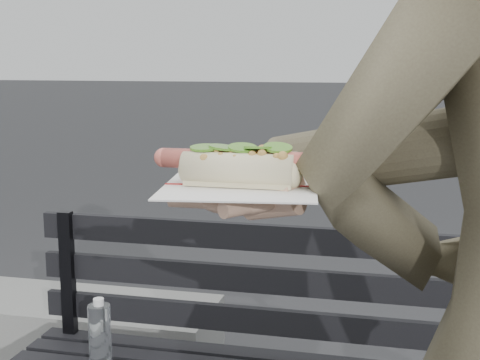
# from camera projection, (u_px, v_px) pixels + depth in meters

# --- Properties ---
(park_bench) EXTENTS (1.50, 0.44, 0.88)m
(park_bench) POSITION_uv_depth(u_px,v_px,m) (263.00, 356.00, 1.89)
(park_bench) COLOR black
(park_bench) RESTS_ON ground
(concrete_block) EXTENTS (1.20, 0.40, 0.40)m
(concrete_block) POSITION_uv_depth(u_px,v_px,m) (69.00, 346.00, 2.71)
(concrete_block) COLOR slate
(concrete_block) RESTS_ON ground
(held_hotdog) EXTENTS (0.63, 0.30, 0.20)m
(held_hotdog) POSITION_uv_depth(u_px,v_px,m) (399.00, 153.00, 0.84)
(held_hotdog) COLOR #4A4231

